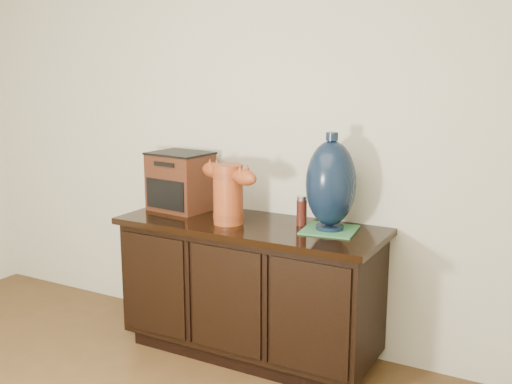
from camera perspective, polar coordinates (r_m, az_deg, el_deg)
The scene contains 6 objects.
sideboard at distance 3.34m, azimuth -0.59°, elevation -9.09°, with size 1.46×0.56×0.75m.
terracotta_vessel at distance 3.19m, azimuth -2.66°, elevation 0.14°, with size 0.45×0.24×0.32m.
tv_radio at distance 3.53m, azimuth -7.20°, elevation 1.02°, with size 0.37×0.31×0.34m.
green_mat at distance 3.10m, azimuth 7.02°, elevation -3.59°, with size 0.27×0.27×0.01m, color #327040.
lamp_base at distance 3.05m, azimuth 7.14°, elevation 0.78°, with size 0.29×0.29×0.50m.
spray_can at distance 3.17m, azimuth 4.37°, elevation -1.82°, with size 0.05×0.05×0.16m.
Camera 1 is at (1.53, -0.50, 1.57)m, focal length 42.00 mm.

